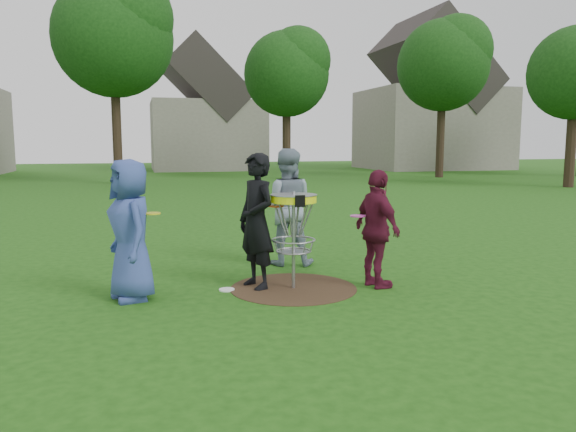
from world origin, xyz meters
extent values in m
plane|color=#19470F|center=(0.00, 0.00, 0.00)|extent=(100.00, 100.00, 0.00)
cylinder|color=#47331E|center=(0.00, 0.00, 0.00)|extent=(1.80, 1.80, 0.01)
imported|color=#354B94|center=(-2.20, 0.03, 0.93)|extent=(0.84, 1.04, 1.85)
imported|color=black|center=(-0.49, 0.19, 0.96)|extent=(0.67, 0.81, 1.92)
imported|color=#7E90A2|center=(0.30, 1.56, 0.98)|extent=(1.13, 0.99, 1.96)
imported|color=#5A142B|center=(1.17, -0.23, 0.84)|extent=(0.58, 1.04, 1.68)
cylinder|color=white|center=(-0.93, 0.14, 0.01)|extent=(0.22, 0.22, 0.02)
cylinder|color=#9EA0A5|center=(0.00, 0.00, 0.69)|extent=(0.05, 0.05, 1.38)
cylinder|color=#EEFF0D|center=(0.00, 0.00, 1.28)|extent=(0.64, 0.64, 0.10)
cylinder|color=#9EA0A5|center=(0.00, 0.00, 1.34)|extent=(0.66, 0.66, 0.01)
cube|color=black|center=(0.00, -0.33, 1.28)|extent=(0.14, 0.02, 0.16)
torus|color=#9EA0A5|center=(0.00, 0.00, 0.70)|extent=(0.62, 0.62, 0.02)
torus|color=#9EA0A5|center=(0.00, 0.00, 0.54)|extent=(0.50, 0.50, 0.02)
cylinder|color=#9EA0A5|center=(0.00, 0.00, 0.53)|extent=(0.44, 0.44, 0.01)
cylinder|color=yellow|center=(-1.92, 0.03, 1.14)|extent=(0.22, 0.22, 0.02)
cylinder|color=#F64B14|center=(-0.23, 0.09, 1.18)|extent=(0.22, 0.22, 0.02)
cylinder|color=#F741A6|center=(0.25, 1.28, 1.20)|extent=(0.22, 0.22, 0.02)
cylinder|color=#D538B0|center=(0.89, -0.18, 1.03)|extent=(0.22, 0.22, 0.02)
cylinder|color=#38281C|center=(-3.00, 21.50, 2.31)|extent=(0.46, 0.46, 4.62)
sphere|color=#164211|center=(-3.00, 21.50, 7.04)|extent=(5.72, 5.72, 5.72)
cylinder|color=#38281C|center=(6.00, 23.00, 1.89)|extent=(0.46, 0.46, 3.78)
sphere|color=#164211|center=(6.00, 23.00, 5.76)|extent=(4.68, 4.68, 4.68)
cylinder|color=#38281C|center=(15.00, 22.00, 2.10)|extent=(0.46, 0.46, 4.20)
sphere|color=#164211|center=(15.00, 22.00, 6.40)|extent=(5.20, 5.20, 5.20)
cylinder|color=#38281C|center=(17.00, 14.00, 1.68)|extent=(0.46, 0.46, 3.36)
sphere|color=#164211|center=(17.00, 14.00, 5.12)|extent=(4.16, 4.16, 4.16)
cube|color=gray|center=(3.00, 35.00, 2.50)|extent=(8.00, 7.00, 5.00)
cube|color=#2D2826|center=(3.00, 35.00, 6.44)|extent=(6.11, 7.14, 6.11)
cube|color=gray|center=(20.00, 32.00, 3.00)|extent=(10.00, 8.00, 6.00)
cube|color=#2D2826|center=(20.00, 32.00, 7.80)|extent=(7.64, 8.16, 7.64)
camera|label=1|loc=(-2.09, -7.48, 2.07)|focal=35.00mm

